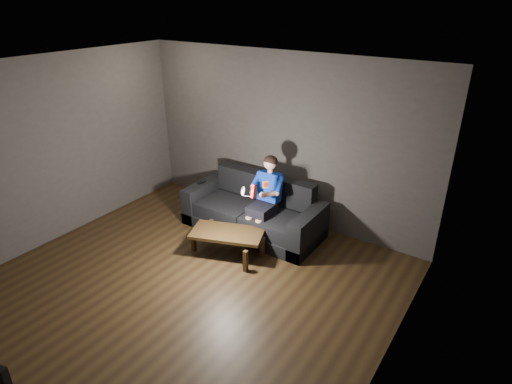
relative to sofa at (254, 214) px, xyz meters
The scene contains 11 objects.
floor 1.89m from the sofa, 86.85° to the right, with size 5.00×5.00×0.00m, color black.
back_wall 1.25m from the sofa, 80.70° to the left, with size 5.00×0.04×2.70m, color #35312F.
left_wall 3.23m from the sofa, 142.03° to the right, with size 0.04×5.00×2.70m, color #35312F.
right_wall 3.38m from the sofa, 35.71° to the right, with size 0.04×5.00×2.70m, color #35312F.
ceiling 3.06m from the sofa, 86.85° to the right, with size 5.00×5.00×0.02m, color beige.
sofa is the anchor object (origin of this frame).
child 0.53m from the sofa, 11.71° to the right, with size 0.49×0.61×1.22m.
wii_remote_red 0.93m from the sofa, 56.80° to the right, with size 0.06×0.08×0.20m.
nunchuk_white 0.84m from the sofa, 72.25° to the right, with size 0.07×0.09×0.14m.
wii_remote_black 1.04m from the sofa, behind, with size 0.06×0.14×0.03m.
coffee_table 0.80m from the sofa, 84.26° to the right, with size 1.13×0.83×0.37m.
Camera 1 is at (3.23, -3.06, 3.46)m, focal length 30.00 mm.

